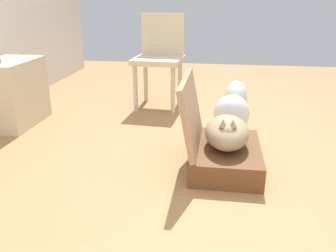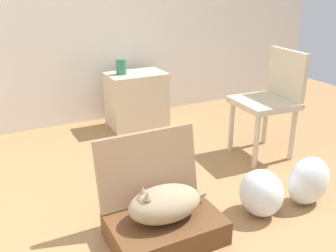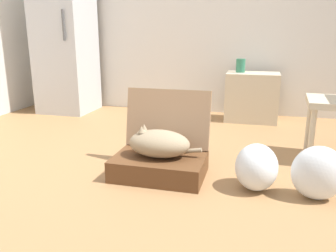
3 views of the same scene
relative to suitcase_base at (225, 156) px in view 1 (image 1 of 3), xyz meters
The scene contains 8 objects.
ground_plane 0.09m from the suitcase_base, 160.43° to the right, with size 7.68×7.68×0.00m, color #9E7247.
suitcase_base is the anchor object (origin of this frame).
suitcase_lid 0.38m from the suitcase_base, 90.00° to the left, with size 0.65×0.44×0.04m, color #9B7756.
cat 0.17m from the suitcase_base, behind, with size 0.52×0.28×0.22m.
plastic_bag_white 0.68m from the suitcase_base, ahead, with size 0.28×0.29×0.31m, color silver.
plastic_bag_clear 1.05m from the suitcase_base, ahead, with size 0.32×0.21×0.34m, color silver.
side_table 1.94m from the suitcase_base, 72.27° to the left, with size 0.59×0.38×0.56m, color beige.
chair 1.55m from the suitcase_base, 26.37° to the left, with size 0.49×0.49×0.91m.
Camera 1 is at (-2.10, 0.08, 1.07)m, focal length 37.82 mm.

